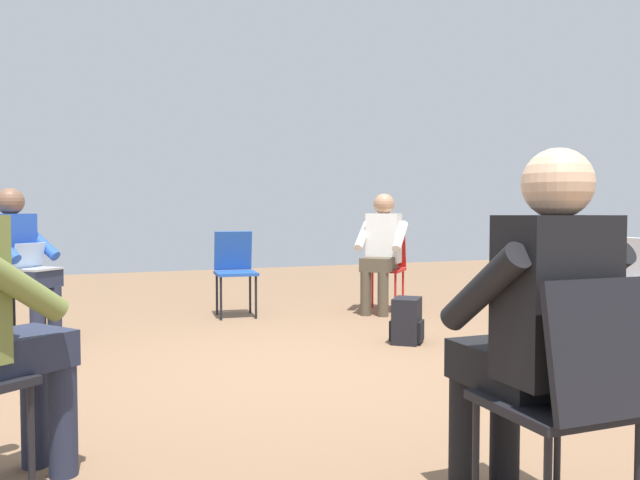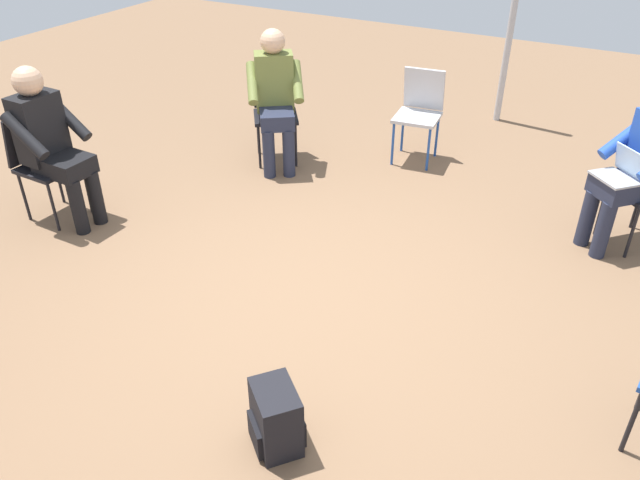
% 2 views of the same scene
% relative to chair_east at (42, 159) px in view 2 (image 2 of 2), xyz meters
% --- Properties ---
extents(ground_plane, '(14.76, 14.76, 0.00)m').
position_rel_chair_east_xyz_m(ground_plane, '(-2.39, 0.04, -0.50)').
color(ground_plane, brown).
extents(chair_east, '(0.45, 0.41, 0.85)m').
position_rel_chair_east_xyz_m(chair_east, '(0.00, 0.00, 0.00)').
color(chair_east, black).
rests_on(chair_east, ground).
extents(chair_southeast, '(0.57, 0.58, 0.85)m').
position_rel_chair_east_xyz_m(chair_southeast, '(-1.02, -1.83, 0.00)').
color(chair_southeast, black).
rests_on(chair_southeast, ground).
extents(chair_south, '(0.44, 0.48, 0.85)m').
position_rel_chair_east_xyz_m(chair_south, '(-2.22, -2.46, 0.00)').
color(chair_south, '#B7B7BC').
rests_on(chair_south, ground).
extents(person_in_black, '(0.53, 0.50, 1.24)m').
position_rel_chair_east_xyz_m(person_in_black, '(-0.17, 0.00, 0.20)').
color(person_in_black, black).
rests_on(person_in_black, ground).
extents(person_in_olive, '(0.63, 0.63, 1.24)m').
position_rel_chair_east_xyz_m(person_in_olive, '(-1.11, -1.69, 0.20)').
color(person_in_olive, '#23283D').
rests_on(person_in_olive, ground).
extents(backpack_near_laptop_user, '(0.34, 0.33, 0.36)m').
position_rel_chair_east_xyz_m(backpack_near_laptop_user, '(-2.85, 1.11, -0.34)').
color(backpack_near_laptop_user, black).
rests_on(backpack_near_laptop_user, ground).
extents(tent_pole_far, '(0.07, 0.07, 2.42)m').
position_rel_chair_east_xyz_m(tent_pole_far, '(-2.65, -3.82, 0.71)').
color(tent_pole_far, '#B2B2B7').
rests_on(tent_pole_far, ground).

